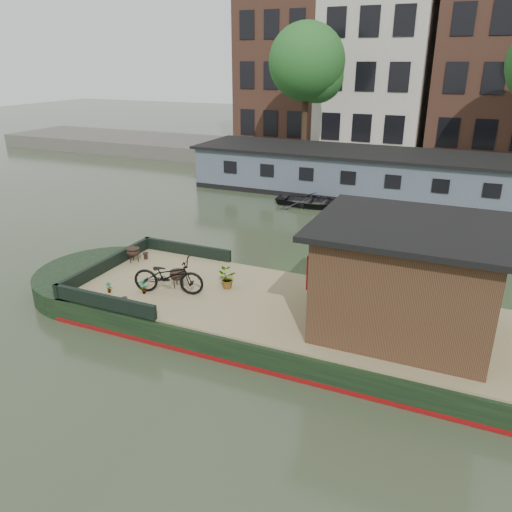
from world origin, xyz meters
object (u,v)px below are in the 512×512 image
at_px(potted_plant_a, 143,287).
at_px(dinghy, 313,198).
at_px(brazier_rear, 134,255).
at_px(cabin, 406,277).
at_px(bicycle, 168,276).
at_px(brazier_front, 178,279).

height_order(potted_plant_a, dinghy, potted_plant_a).
bearing_deg(dinghy, brazier_rear, 165.04).
height_order(cabin, bicycle, cabin).
bearing_deg(dinghy, bicycle, 176.79).
bearing_deg(brazier_front, cabin, 1.90).
bearing_deg(potted_plant_a, brazier_rear, 132.70).
xyz_separation_m(brazier_front, brazier_rear, (-2.12, 0.96, -0.01)).
bearing_deg(potted_plant_a, cabin, 7.97).
bearing_deg(cabin, potted_plant_a, -172.03).
distance_m(cabin, brazier_front, 5.76).
bearing_deg(brazier_rear, dinghy, 77.35).
bearing_deg(bicycle, brazier_front, -18.35).
xyz_separation_m(potted_plant_a, dinghy, (0.75, 11.80, -0.49)).
xyz_separation_m(potted_plant_a, brazier_rear, (-1.52, 1.65, 0.03)).
bearing_deg(brazier_rear, cabin, -5.68).
xyz_separation_m(cabin, brazier_front, (-5.67, -0.19, -1.00)).
xyz_separation_m(cabin, potted_plant_a, (-6.26, -0.88, -1.04)).
relative_size(brazier_front, dinghy, 0.14).
height_order(brazier_front, brazier_rear, brazier_front).
bearing_deg(potted_plant_a, brazier_front, 49.23).
height_order(cabin, dinghy, cabin).
distance_m(potted_plant_a, brazier_front, 0.91).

